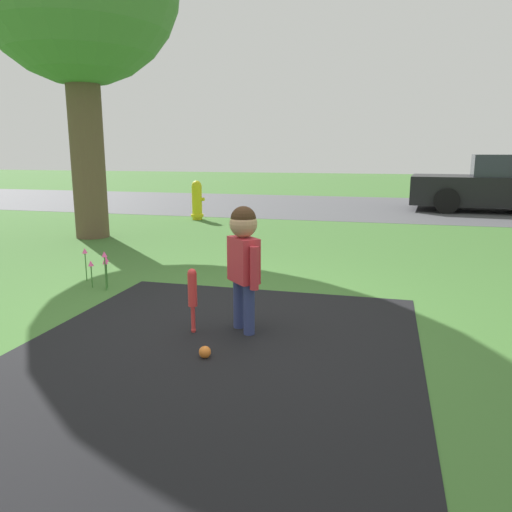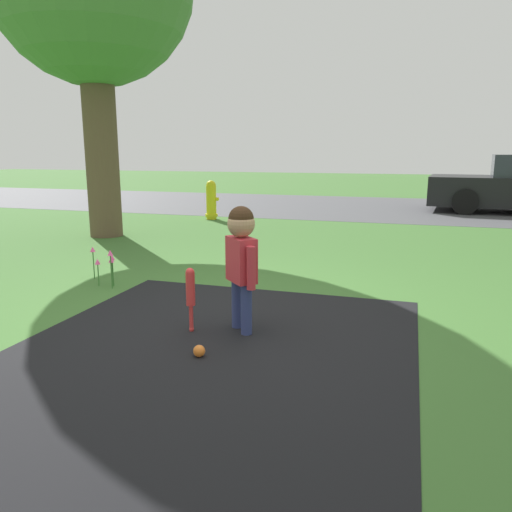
# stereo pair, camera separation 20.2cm
# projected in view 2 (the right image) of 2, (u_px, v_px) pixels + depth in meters

# --- Properties ---
(ground_plane) EXTENTS (60.00, 60.00, 0.00)m
(ground_plane) POSITION_uv_depth(u_px,v_px,m) (216.00, 318.00, 4.49)
(ground_plane) COLOR #3D6B2D
(driveway_strip) EXTENTS (2.99, 7.00, 0.01)m
(driveway_strip) POSITION_uv_depth(u_px,v_px,m) (48.00, 509.00, 2.08)
(driveway_strip) COLOR black
(driveway_strip) RESTS_ON ground
(street_strip) EXTENTS (40.00, 6.00, 0.01)m
(street_strip) POSITION_uv_depth(u_px,v_px,m) (348.00, 206.00, 13.44)
(street_strip) COLOR #4C4C51
(street_strip) RESTS_ON ground
(child) EXTENTS (0.32, 0.33, 1.04)m
(child) POSITION_uv_depth(u_px,v_px,m) (241.00, 251.00, 4.02)
(child) COLOR navy
(child) RESTS_ON ground
(baseball_bat) EXTENTS (0.07, 0.07, 0.54)m
(baseball_bat) POSITION_uv_depth(u_px,v_px,m) (190.00, 291.00, 4.08)
(baseball_bat) COLOR red
(baseball_bat) RESTS_ON ground
(sports_ball) EXTENTS (0.09, 0.09, 0.09)m
(sports_ball) POSITION_uv_depth(u_px,v_px,m) (199.00, 351.00, 3.63)
(sports_ball) COLOR orange
(sports_ball) RESTS_ON ground
(fire_hydrant) EXTENTS (0.30, 0.27, 0.85)m
(fire_hydrant) POSITION_uv_depth(u_px,v_px,m) (211.00, 200.00, 10.87)
(fire_hydrant) COLOR yellow
(fire_hydrant) RESTS_ON ground
(flower_bed) EXTENTS (0.50, 0.37, 0.43)m
(flower_bed) POSITION_uv_depth(u_px,v_px,m) (105.00, 259.00, 5.51)
(flower_bed) COLOR #38702D
(flower_bed) RESTS_ON ground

